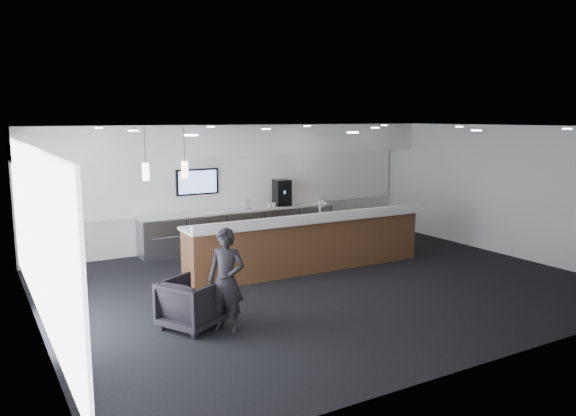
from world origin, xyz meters
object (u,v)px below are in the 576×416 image
coffee_machine (282,193)px  armchair (192,304)px  service_counter (308,243)px  lounge_guest (227,280)px

coffee_machine → armchair: coffee_machine is taller
armchair → service_counter: bearing=-88.3°
armchair → lounge_guest: bearing=-160.7°
service_counter → armchair: size_ratio=6.38×
service_counter → armchair: (-3.27, -1.90, -0.19)m
armchair → lounge_guest: (0.41, -0.37, 0.40)m
coffee_machine → lounge_guest: (-3.71, -4.89, -0.50)m
armchair → coffee_machine: bearing=-70.9°
service_counter → coffee_machine: size_ratio=8.11×
service_counter → lounge_guest: 3.66m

